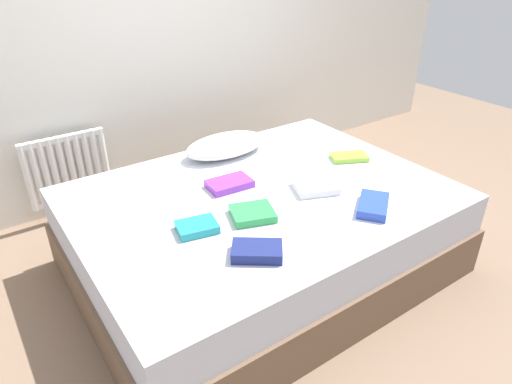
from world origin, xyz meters
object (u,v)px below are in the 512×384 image
bed (261,231)px  textbook_green (252,214)px  radiator (68,169)px  pillow (226,145)px  textbook_teal (197,227)px  textbook_navy (257,251)px  textbook_lime (349,157)px  textbook_white (316,186)px  textbook_purple (229,184)px  textbook_blue (373,205)px

bed → textbook_green: bearing=-135.3°
radiator → textbook_green: size_ratio=2.63×
bed → pillow: 0.63m
textbook_teal → textbook_navy: bearing=-57.5°
bed → textbook_lime: textbook_lime is taller
radiator → textbook_teal: bearing=-78.7°
textbook_white → textbook_lime: bearing=44.0°
textbook_teal → textbook_purple: bearing=50.3°
radiator → textbook_green: (0.55, -1.38, 0.16)m
pillow → textbook_lime: (0.59, -0.51, -0.05)m
textbook_teal → textbook_purple: (0.35, 0.28, 0.00)m
textbook_teal → textbook_green: (0.28, -0.05, 0.00)m
radiator → textbook_navy: bearing=-76.9°
bed → textbook_blue: size_ratio=8.28×
textbook_teal → textbook_white: size_ratio=0.82×
textbook_teal → textbook_purple: 0.45m
bed → textbook_navy: 0.63m
bed → textbook_green: 0.37m
pillow → textbook_purple: 0.45m
bed → pillow: bearing=78.7°
radiator → textbook_green: radiator is taller
textbook_teal → textbook_green: 0.29m
radiator → textbook_teal: (0.26, -1.33, 0.16)m
textbook_blue → textbook_purple: 0.78m
radiator → textbook_teal: size_ratio=2.89×
textbook_teal → pillow: bearing=61.5°
pillow → textbook_blue: 1.04m
bed → textbook_lime: 0.75m
pillow → textbook_blue: pillow is taller
textbook_white → textbook_green: bearing=-153.8°
pillow → textbook_teal: 0.88m
bed → textbook_purple: bearing=125.5°
pillow → textbook_lime: bearing=-40.7°
textbook_purple → textbook_navy: bearing=-107.3°
pillow → textbook_white: (0.15, -0.68, -0.04)m
radiator → textbook_green: bearing=-68.4°
textbook_teal → textbook_green: same height
textbook_blue → textbook_teal: (-0.83, 0.34, -0.00)m
textbook_white → textbook_navy: 0.68m
pillow → bed: bearing=-101.3°
pillow → textbook_purple: (-0.22, -0.39, -0.04)m
radiator → bed: bearing=-58.8°
textbook_teal → textbook_white: (0.72, -0.01, 0.00)m
textbook_white → textbook_navy: textbook_navy is taller
textbook_white → textbook_green: size_ratio=1.10×
textbook_green → textbook_teal: bearing=-170.9°
textbook_teal → textbook_white: same height
pillow → textbook_teal: bearing=-130.4°
bed → textbook_blue: (0.36, -0.47, 0.28)m
textbook_blue → textbook_lime: (0.33, 0.50, -0.01)m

